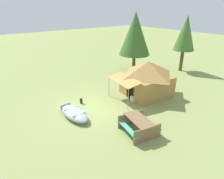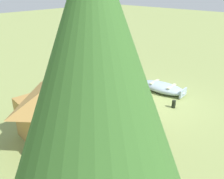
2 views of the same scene
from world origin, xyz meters
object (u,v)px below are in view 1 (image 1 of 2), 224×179
object	(u,v)px
cooler_box	(135,99)
pine_tree_back_left	(135,34)
pine_tree_back_right	(185,33)
canvas_cabin_tent	(147,78)
fuel_can	(81,101)
beached_rowboat	(75,113)
picnic_table	(139,124)

from	to	relation	value
cooler_box	pine_tree_back_left	bearing A→B (deg)	137.65
pine_tree_back_left	pine_tree_back_right	size ratio (longest dim) A/B	1.05
canvas_cabin_tent	pine_tree_back_left	bearing A→B (deg)	145.71
fuel_can	pine_tree_back_left	xyz separation A→B (m)	(-3.16, 7.58, 3.29)
fuel_can	pine_tree_back_right	distance (m)	11.65
canvas_cabin_tent	cooler_box	world-z (taller)	canvas_cabin_tent
beached_rowboat	fuel_can	bearing A→B (deg)	138.25
cooler_box	fuel_can	bearing A→B (deg)	-121.91
beached_rowboat	cooler_box	world-z (taller)	beached_rowboat
picnic_table	fuel_can	distance (m)	4.55
pine_tree_back_left	cooler_box	bearing A→B (deg)	-42.35
canvas_cabin_tent	pine_tree_back_right	size ratio (longest dim) A/B	0.83
fuel_can	picnic_table	bearing A→B (deg)	9.68
fuel_can	pine_tree_back_left	world-z (taller)	pine_tree_back_left
cooler_box	fuel_can	distance (m)	3.54
beached_rowboat	canvas_cabin_tent	xyz separation A→B (m)	(0.30, 5.49, 1.01)
cooler_box	fuel_can	xyz separation A→B (m)	(-1.87, -3.00, -0.00)
cooler_box	pine_tree_back_right	distance (m)	9.07
canvas_cabin_tent	picnic_table	xyz separation A→B (m)	(2.92, -3.61, -0.79)
pine_tree_back_left	pine_tree_back_right	distance (m)	4.58
picnic_table	pine_tree_back_right	distance (m)	11.83
pine_tree_back_left	pine_tree_back_right	bearing A→B (deg)	51.17
fuel_can	pine_tree_back_right	bearing A→B (deg)	91.46
cooler_box	pine_tree_back_left	xyz separation A→B (m)	(-5.03, 4.58, 3.29)
beached_rowboat	pine_tree_back_right	bearing A→B (deg)	97.15
beached_rowboat	canvas_cabin_tent	size ratio (longest dim) A/B	0.56
fuel_can	cooler_box	bearing A→B (deg)	58.09
pine_tree_back_right	fuel_can	bearing A→B (deg)	-88.54
canvas_cabin_tent	fuel_can	bearing A→B (deg)	-109.60
beached_rowboat	picnic_table	world-z (taller)	picnic_table
beached_rowboat	pine_tree_back_right	size ratio (longest dim) A/B	0.46
canvas_cabin_tent	cooler_box	bearing A→B (deg)	-77.10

